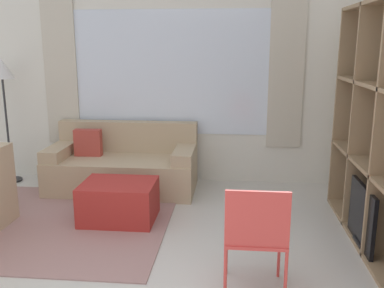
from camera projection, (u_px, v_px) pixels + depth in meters
name	position (u px, v px, depth m)	size (l,w,h in m)	color
wall_back	(171.00, 80.00, 5.62)	(5.96, 0.11, 2.70)	silver
area_rug	(53.00, 223.00, 4.44)	(2.40, 2.12, 0.01)	gray
couch_main	(123.00, 166.00, 5.45)	(1.83, 0.88, 0.83)	tan
ottoman	(119.00, 202.00, 4.47)	(0.76, 0.59, 0.42)	#A82823
floor_lamp	(2.00, 77.00, 5.51)	(0.32, 0.32, 1.64)	black
folding_chair	(256.00, 232.00, 3.03)	(0.44, 0.46, 0.86)	#CC3D38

